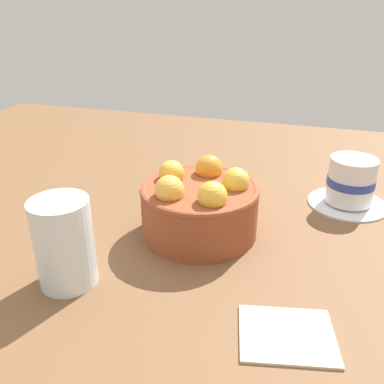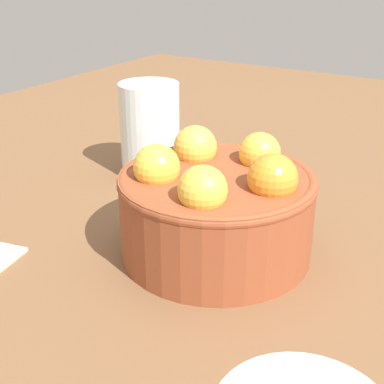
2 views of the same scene
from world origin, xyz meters
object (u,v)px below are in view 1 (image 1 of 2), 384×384
Objects in this scene: terracotta_bowl at (200,205)px; coffee_cup at (350,184)px; water_glass at (64,243)px; folded_napkin at (287,334)px.

coffee_cup is (20.46, 15.49, -0.87)cm from terracotta_bowl.
water_glass reaches higher than folded_napkin.
coffee_cup is 44.46cm from water_glass.
folded_napkin is at bearing -101.54° from coffee_cup.
water_glass is 1.13× the size of folded_napkin.
terracotta_bowl is 1.54× the size of water_glass.
terracotta_bowl reaches higher than folded_napkin.
water_glass reaches higher than coffee_cup.
terracotta_bowl is at bearing 129.72° from folded_napkin.
water_glass is (-11.59, -15.27, 0.86)cm from terracotta_bowl.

